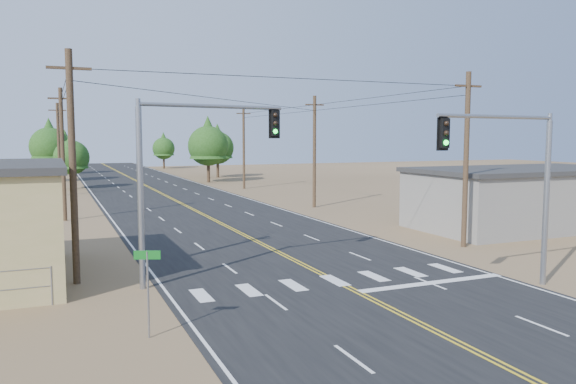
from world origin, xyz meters
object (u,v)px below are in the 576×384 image
signal_mast_left (186,160)px  building_right (523,199)px  street_sign (148,280)px  signal_mast_right (518,170)px

signal_mast_left → building_right: bearing=3.3°
street_sign → building_right: bearing=44.9°
signal_mast_left → street_sign: signal_mast_left is taller
building_right → street_sign: (-27.69, -11.96, -0.12)m
building_right → signal_mast_right: size_ratio=2.05×
building_right → signal_mast_left: (-25.03, -5.68, 3.36)m
signal_mast_left → signal_mast_right: bearing=-37.4°
signal_mast_left → signal_mast_right: signal_mast_left is taller
street_sign → signal_mast_right: bearing=20.8°
building_right → signal_mast_right: signal_mast_right is taller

